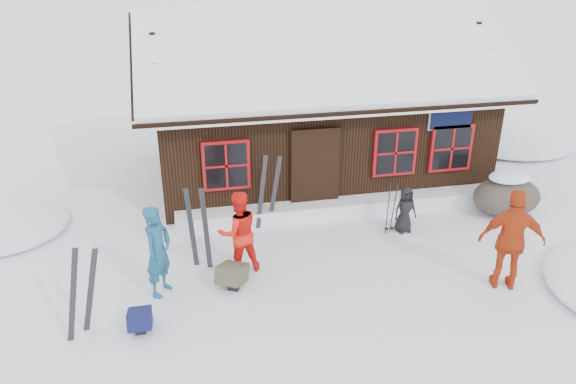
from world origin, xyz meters
name	(u,v)px	position (x,y,z in m)	size (l,w,h in m)	color
ground	(300,272)	(0.00, 0.00, 0.00)	(120.00, 120.00, 0.00)	white
mountain_hut	(313,115)	(1.50, 4.98, 1.58)	(8.90, 6.09, 4.42)	black
snow_drift	(341,207)	(1.50, 2.25, 0.17)	(7.60, 0.60, 0.35)	white
snow_mounds	(352,220)	(1.65, 1.86, 0.00)	(20.60, 13.20, 0.48)	white
skier_teal	(158,251)	(-2.60, -0.13, 0.86)	(0.63, 0.41, 1.72)	navy
skier_orange_left	(239,232)	(-1.12, 0.33, 0.83)	(0.80, 0.63, 1.65)	red
skier_orange_right	(512,240)	(3.58, -1.24, 0.97)	(1.14, 0.47, 1.95)	#B43612
skier_crouched	(405,210)	(2.59, 1.15, 0.52)	(0.51, 0.33, 1.04)	black
boulder	(507,195)	(5.22, 1.47, 0.47)	(1.57, 1.18, 0.92)	#4C433C
ski_pair_left	(82,293)	(-3.79, -1.04, 0.76)	(0.67, 0.29, 1.60)	black
ski_pair_mid	(199,230)	(-1.84, 0.62, 0.81)	(0.45, 0.19, 1.72)	black
ski_pair_right	(268,192)	(-0.26, 2.01, 0.81)	(0.61, 0.15, 1.72)	black
ski_poles	(391,209)	(2.27, 1.18, 0.56)	(0.21, 0.11, 1.20)	black
backpack_blue	(140,322)	(-2.95, -1.13, 0.14)	(0.38, 0.51, 0.28)	#101445
backpack_olive	(232,277)	(-1.32, -0.17, 0.16)	(0.46, 0.60, 0.33)	#474533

